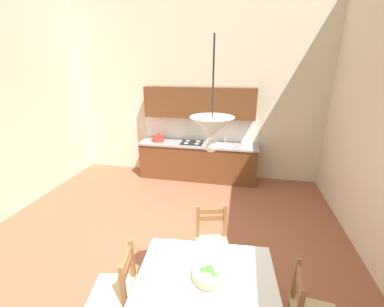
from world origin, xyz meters
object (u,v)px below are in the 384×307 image
(dining_table, at_px, (206,286))
(fruit_bowl, at_px, (209,274))
(kitchen_cabinetry, at_px, (198,145))
(pendant_lamp, at_px, (212,128))
(dining_chair_kitchen_side, at_px, (212,244))
(dining_chair_tv_side, at_px, (117,290))

(dining_table, distance_m, fruit_bowl, 0.19)
(kitchen_cabinetry, height_order, pendant_lamp, pendant_lamp)
(kitchen_cabinetry, height_order, dining_chair_kitchen_side, kitchen_cabinetry)
(kitchen_cabinetry, xyz_separation_m, dining_chair_kitchen_side, (0.72, -2.94, -0.41))
(fruit_bowl, bearing_deg, dining_table, 129.01)
(kitchen_cabinetry, xyz_separation_m, dining_table, (0.76, -3.79, -0.23))
(dining_chair_tv_side, distance_m, pendant_lamp, 2.01)
(dining_chair_tv_side, bearing_deg, dining_chair_kitchen_side, 45.78)
(dining_table, bearing_deg, dining_chair_tv_side, -175.90)
(kitchen_cabinetry, relative_size, fruit_bowl, 9.44)
(dining_chair_kitchen_side, relative_size, dining_chair_tv_side, 1.00)
(dining_table, height_order, fruit_bowl, fruit_bowl)
(dining_chair_kitchen_side, bearing_deg, dining_table, -87.30)
(dining_chair_kitchen_side, distance_m, dining_chair_tv_side, 1.27)
(kitchen_cabinetry, distance_m, dining_chair_kitchen_side, 3.06)
(kitchen_cabinetry, distance_m, fruit_bowl, 3.90)
(kitchen_cabinetry, bearing_deg, dining_chair_tv_side, -92.45)
(kitchen_cabinetry, xyz_separation_m, fruit_bowl, (0.79, -3.82, -0.04))
(dining_chair_tv_side, bearing_deg, kitchen_cabinetry, 87.55)
(dining_chair_tv_side, relative_size, fruit_bowl, 3.10)
(kitchen_cabinetry, xyz_separation_m, pendant_lamp, (0.78, -3.87, 1.36))
(dining_chair_tv_side, height_order, pendant_lamp, pendant_lamp)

